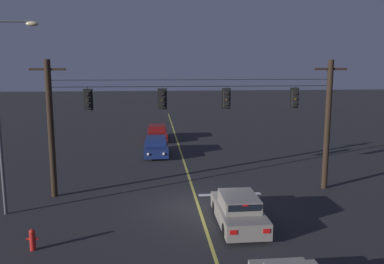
{
  "coord_description": "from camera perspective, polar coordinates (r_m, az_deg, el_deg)",
  "views": [
    {
      "loc": [
        -2.16,
        -18.71,
        6.92
      ],
      "look_at": [
        0.0,
        3.36,
        3.19
      ],
      "focal_mm": 37.42,
      "sensor_mm": 36.0,
      "label": 1
    }
  ],
  "objects": [
    {
      "name": "ground_plane",
      "position": [
        20.07,
        0.95,
        -10.62
      ],
      "size": [
        180.0,
        180.0,
        0.0
      ],
      "primitive_type": "plane",
      "color": "#28282B"
    },
    {
      "name": "lane_centre_stripe",
      "position": [
        28.03,
        -1.0,
        -4.74
      ],
      "size": [
        0.14,
        60.0,
        0.01
      ],
      "primitive_type": "cube",
      "color": "#D1C64C",
      "rests_on": "ground"
    },
    {
      "name": "stop_bar_paint",
      "position": [
        21.99,
        5.4,
        -8.83
      ],
      "size": [
        3.4,
        0.36,
        0.01
      ],
      "primitive_type": "cube",
      "color": "silver",
      "rests_on": "ground"
    },
    {
      "name": "signal_span_assembly",
      "position": [
        21.42,
        0.26,
        1.02
      ],
      "size": [
        16.71,
        0.32,
        7.2
      ],
      "color": "#2D2116",
      "rests_on": "ground"
    },
    {
      "name": "traffic_light_leftmost",
      "position": [
        21.4,
        -14.64,
        4.47
      ],
      "size": [
        0.48,
        0.41,
        1.22
      ],
      "color": "black"
    },
    {
      "name": "traffic_light_left_inner",
      "position": [
        21.14,
        -4.25,
        4.7
      ],
      "size": [
        0.48,
        0.41,
        1.22
      ],
      "color": "black"
    },
    {
      "name": "traffic_light_centre",
      "position": [
        21.49,
        4.97,
        4.77
      ],
      "size": [
        0.48,
        0.41,
        1.22
      ],
      "color": "black"
    },
    {
      "name": "traffic_light_right_inner",
      "position": [
        22.49,
        14.5,
        4.71
      ],
      "size": [
        0.48,
        0.41,
        1.22
      ],
      "color": "black"
    },
    {
      "name": "car_waiting_near_lane",
      "position": [
        17.84,
        6.63,
        -11.09
      ],
      "size": [
        1.8,
        4.33,
        1.39
      ],
      "color": "gray",
      "rests_on": "ground"
    },
    {
      "name": "car_oncoming_lead",
      "position": [
        31.12,
        -5.17,
        -2.12
      ],
      "size": [
        1.8,
        4.42,
        1.39
      ],
      "color": "navy",
      "rests_on": "ground"
    },
    {
      "name": "car_oncoming_trailing",
      "position": [
        37.44,
        -4.98,
        -0.13
      ],
      "size": [
        1.8,
        4.42,
        1.39
      ],
      "color": "maroon",
      "rests_on": "ground"
    },
    {
      "name": "street_lamp_corner",
      "position": [
        19.88,
        -25.26,
        3.93
      ],
      "size": [
        2.11,
        0.3,
        8.92
      ],
      "color": "#4C4F54",
      "rests_on": "ground"
    },
    {
      "name": "fire_hydrant",
      "position": [
        16.71,
        -21.78,
        -13.98
      ],
      "size": [
        0.44,
        0.22,
        0.84
      ],
      "color": "red",
      "rests_on": "ground"
    }
  ]
}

